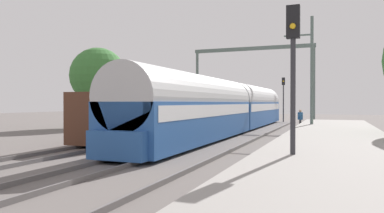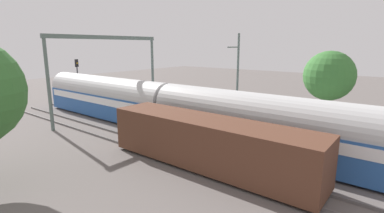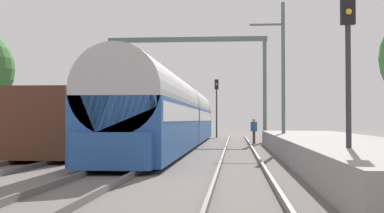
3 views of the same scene
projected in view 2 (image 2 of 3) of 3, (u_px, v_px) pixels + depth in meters
ground at (318, 168)px, 16.65m from camera, size 120.00×120.00×0.00m
track_far_west at (296, 192)px, 13.70m from camera, size 1.52×60.00×0.16m
track_west at (318, 167)px, 16.63m from camera, size 1.52×60.00×0.16m
track_east at (334, 148)px, 19.55m from camera, size 1.52×60.00×0.16m
platform at (319, 126)px, 23.62m from camera, size 4.40×28.00×0.90m
passenger_train at (168, 108)px, 23.42m from camera, size 2.93×32.85×3.82m
freight_car at (208, 143)px, 16.51m from camera, size 2.80×13.00×2.70m
person_crossing at (169, 103)px, 30.03m from camera, size 0.45×0.46×1.73m
railway_signal_far at (78, 76)px, 34.63m from camera, size 0.36×0.30×5.34m
catenary_gantry at (108, 60)px, 27.31m from camera, size 12.02×0.28×7.86m
catenary_pole_east_mid at (237, 77)px, 25.95m from camera, size 1.90×0.20×8.00m
tree_east_background at (329, 76)px, 26.46m from camera, size 4.57×4.57×6.50m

